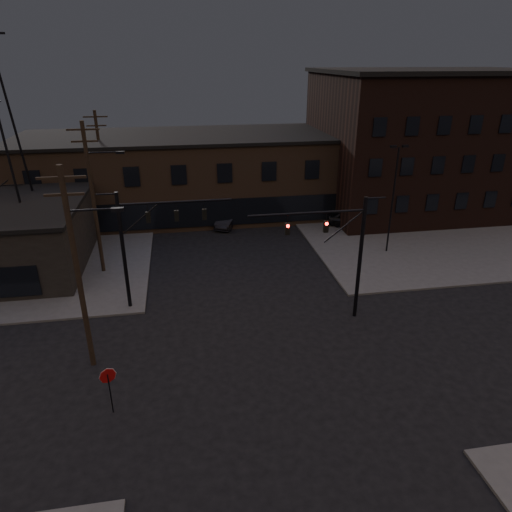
{
  "coord_description": "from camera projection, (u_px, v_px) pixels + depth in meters",
  "views": [
    {
      "loc": [
        -4.14,
        -19.76,
        15.46
      ],
      "look_at": [
        0.45,
        7.23,
        3.5
      ],
      "focal_mm": 32.0,
      "sensor_mm": 36.0,
      "label": 1
    }
  ],
  "objects": [
    {
      "name": "utility_pole_mid",
      "position": [
        94.0,
        197.0,
        33.27
      ],
      "size": [
        3.7,
        0.28,
        11.5
      ],
      "color": "black",
      "rests_on": "ground"
    },
    {
      "name": "building_right",
      "position": [
        425.0,
        143.0,
        48.75
      ],
      "size": [
        22.0,
        16.0,
        14.0
      ],
      "primitive_type": "cube",
      "color": "black",
      "rests_on": "ground"
    },
    {
      "name": "lot_light_a",
      "position": [
        394.0,
        190.0,
        37.12
      ],
      "size": [
        1.5,
        0.28,
        9.14
      ],
      "color": "black",
      "rests_on": "ground"
    },
    {
      "name": "sidewalk_ne",
      "position": [
        434.0,
        217.0,
        47.9
      ],
      "size": [
        30.0,
        30.0,
        0.15
      ],
      "primitive_type": "cube",
      "color": "#474744",
      "rests_on": "ground"
    },
    {
      "name": "parked_car_lot_b",
      "position": [
        397.0,
        217.0,
        45.3
      ],
      "size": [
        5.36,
        2.68,
        1.5
      ],
      "primitive_type": "imported",
      "rotation": [
        0.0,
        0.0,
        1.69
      ],
      "color": "#A9A9AB",
      "rests_on": "sidewalk_ne"
    },
    {
      "name": "stop_sign",
      "position": [
        108.0,
        380.0,
        20.92
      ],
      "size": [
        0.72,
        0.33,
        2.48
      ],
      "color": "black",
      "rests_on": "ground"
    },
    {
      "name": "traffic_signal_near",
      "position": [
        343.0,
        247.0,
        27.59
      ],
      "size": [
        7.12,
        0.24,
        8.0
      ],
      "color": "black",
      "rests_on": "ground"
    },
    {
      "name": "ground",
      "position": [
        270.0,
        368.0,
        24.68
      ],
      "size": [
        140.0,
        140.0,
        0.0
      ],
      "primitive_type": "plane",
      "color": "black",
      "rests_on": "ground"
    },
    {
      "name": "traffic_signal_far",
      "position": [
        143.0,
        237.0,
        28.87
      ],
      "size": [
        7.12,
        0.24,
        8.0
      ],
      "color": "black",
      "rests_on": "ground"
    },
    {
      "name": "car_crossing",
      "position": [
        228.0,
        220.0,
        45.13
      ],
      "size": [
        3.14,
        4.55,
        1.42
      ],
      "primitive_type": "imported",
      "rotation": [
        0.0,
        0.0,
        -0.42
      ],
      "color": "black",
      "rests_on": "ground"
    },
    {
      "name": "parked_car_lot_a",
      "position": [
        351.0,
        218.0,
        44.83
      ],
      "size": [
        4.87,
        3.34,
        1.54
      ],
      "primitive_type": "imported",
      "rotation": [
        0.0,
        0.0,
        1.2
      ],
      "color": "black",
      "rests_on": "sidewalk_ne"
    },
    {
      "name": "building_row",
      "position": [
        219.0,
        175.0,
        48.37
      ],
      "size": [
        40.0,
        12.0,
        8.0
      ],
      "primitive_type": "cube",
      "color": "#4F3A2A",
      "rests_on": "ground"
    },
    {
      "name": "utility_pole_far",
      "position": [
        102.0,
        166.0,
        44.08
      ],
      "size": [
        2.2,
        0.28,
        11.0
      ],
      "color": "black",
      "rests_on": "ground"
    },
    {
      "name": "utility_pole_near",
      "position": [
        78.0,
        267.0,
        22.69
      ],
      "size": [
        3.7,
        0.28,
        11.0
      ],
      "color": "black",
      "rests_on": "ground"
    },
    {
      "name": "lot_light_b",
      "position": [
        430.0,
        173.0,
        42.56
      ],
      "size": [
        1.5,
        0.28,
        9.14
      ],
      "color": "black",
      "rests_on": "ground"
    }
  ]
}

